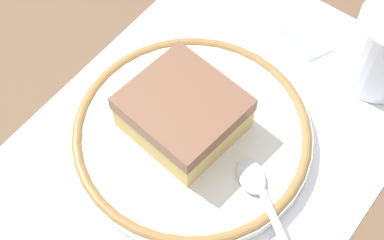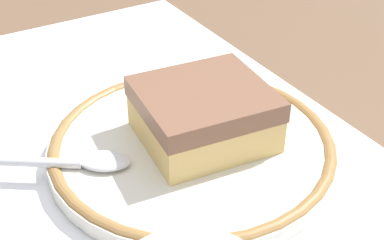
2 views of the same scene
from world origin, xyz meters
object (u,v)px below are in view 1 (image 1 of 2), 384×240
spoon (262,201)px  sugar_packet (308,38)px  plate (192,134)px  cake_slice (183,113)px

spoon → sugar_packet: bearing=19.6°
plate → spoon: (-0.02, -0.09, 0.01)m
plate → cake_slice: size_ratio=2.14×
cake_slice → sugar_packet: 0.18m
cake_slice → spoon: 0.11m
plate → spoon: 0.09m
plate → cake_slice: cake_slice is taller
plate → cake_slice: bearing=88.5°
plate → spoon: size_ratio=1.99×
cake_slice → spoon: size_ratio=0.93×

